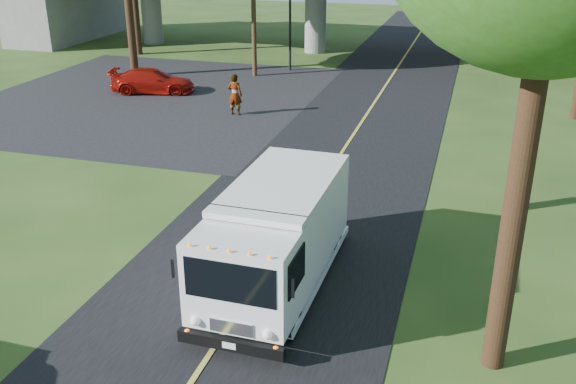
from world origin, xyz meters
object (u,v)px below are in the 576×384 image
at_px(traffic_signal, 290,15).
at_px(red_sedan, 152,81).
at_px(step_van, 277,235).
at_px(pedestrian, 235,95).

distance_m(traffic_signal, red_sedan, 9.22).
distance_m(step_van, pedestrian, 14.99).
height_order(traffic_signal, step_van, traffic_signal).
bearing_deg(traffic_signal, red_sedan, -126.33).
bearing_deg(red_sedan, traffic_signal, -51.70).
xyz_separation_m(traffic_signal, step_van, (6.50, -23.40, -1.82)).
height_order(step_van, red_sedan, step_van).
bearing_deg(traffic_signal, pedestrian, -88.41).
height_order(step_van, pedestrian, step_van).
xyz_separation_m(traffic_signal, pedestrian, (0.27, -9.77, -2.26)).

